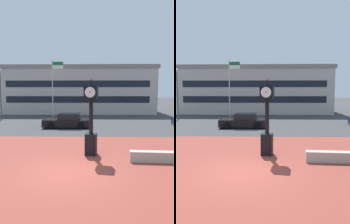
# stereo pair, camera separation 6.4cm
# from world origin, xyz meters

# --- Properties ---
(ground_plane) EXTENTS (200.00, 200.00, 0.00)m
(ground_plane) POSITION_xyz_m (0.00, 0.00, 0.00)
(ground_plane) COLOR #38383A
(plaza_brick_paving) EXTENTS (44.00, 10.88, 0.01)m
(plaza_brick_paving) POSITION_xyz_m (0.00, 1.44, 0.00)
(plaza_brick_paving) COLOR brown
(plaza_brick_paving) RESTS_ON ground
(planter_wall) EXTENTS (3.22, 0.59, 0.50)m
(planter_wall) POSITION_xyz_m (4.41, 1.30, 0.25)
(planter_wall) COLOR #ADA393
(planter_wall) RESTS_ON ground
(street_clock) EXTENTS (0.75, 0.79, 3.95)m
(street_clock) POSITION_xyz_m (0.97, 2.40, 1.85)
(street_clock) COLOR black
(street_clock) RESTS_ON ground
(car_street_near) EXTENTS (4.25, 1.91, 1.28)m
(car_street_near) POSITION_xyz_m (-1.25, 10.93, 0.57)
(car_street_near) COLOR black
(car_street_near) RESTS_ON ground
(flagpole_primary) EXTENTS (1.48, 0.14, 7.32)m
(flagpole_primary) POSITION_xyz_m (-3.98, 19.57, 4.31)
(flagpole_primary) COLOR silver
(flagpole_primary) RESTS_ON ground
(civic_building) EXTENTS (22.53, 11.25, 6.95)m
(civic_building) POSITION_xyz_m (-1.06, 26.97, 3.48)
(civic_building) COLOR #B2ADA3
(civic_building) RESTS_ON ground
(street_lamp_post) EXTENTS (0.36, 0.36, 5.87)m
(street_lamp_post) POSITION_xyz_m (-9.46, 16.01, 3.65)
(street_lamp_post) COLOR #4C4C51
(street_lamp_post) RESTS_ON ground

